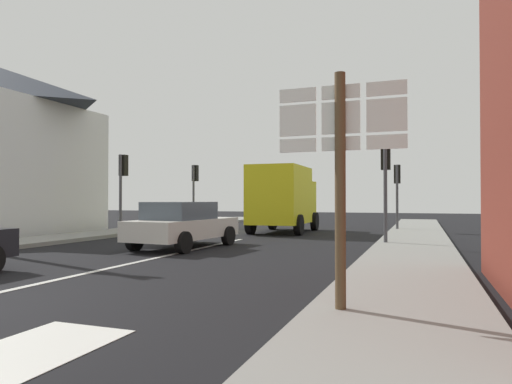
{
  "coord_description": "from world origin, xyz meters",
  "views": [
    {
      "loc": [
        6.62,
        -4.51,
        1.55
      ],
      "look_at": [
        1.37,
        9.95,
        1.8
      ],
      "focal_mm": 32.26,
      "sensor_mm": 36.0,
      "label": 1
    }
  ],
  "objects_px": {
    "sedan_far": "(183,224)",
    "delivery_truck": "(283,197)",
    "route_sign_post": "(340,165)",
    "traffic_light_near_right": "(386,169)",
    "traffic_light_far_left": "(195,181)",
    "traffic_light_near_left": "(123,176)",
    "traffic_light_far_right": "(397,182)"
  },
  "relations": [
    {
      "from": "delivery_truck",
      "to": "traffic_light_far_right",
      "type": "distance_m",
      "value": 5.66
    },
    {
      "from": "route_sign_post",
      "to": "traffic_light_far_left",
      "type": "height_order",
      "value": "traffic_light_far_left"
    },
    {
      "from": "sedan_far",
      "to": "traffic_light_near_right",
      "type": "xyz_separation_m",
      "value": [
        6.03,
        2.85,
        1.79
      ]
    },
    {
      "from": "traffic_light_far_right",
      "to": "delivery_truck",
      "type": "bearing_deg",
      "value": -152.72
    },
    {
      "from": "traffic_light_near_left",
      "to": "traffic_light_near_right",
      "type": "xyz_separation_m",
      "value": [
        10.93,
        -0.72,
        -0.02
      ]
    },
    {
      "from": "route_sign_post",
      "to": "traffic_light_far_left",
      "type": "bearing_deg",
      "value": 122.83
    },
    {
      "from": "route_sign_post",
      "to": "traffic_light_near_right",
      "type": "height_order",
      "value": "traffic_light_near_right"
    },
    {
      "from": "route_sign_post",
      "to": "traffic_light_near_left",
      "type": "distance_m",
      "value": 15.32
    },
    {
      "from": "traffic_light_near_left",
      "to": "delivery_truck",
      "type": "bearing_deg",
      "value": 34.68
    },
    {
      "from": "route_sign_post",
      "to": "traffic_light_far_left",
      "type": "distance_m",
      "value": 20.45
    },
    {
      "from": "traffic_light_far_left",
      "to": "traffic_light_near_left",
      "type": "relative_size",
      "value": 1.01
    },
    {
      "from": "sedan_far",
      "to": "route_sign_post",
      "type": "distance_m",
      "value": 9.4
    },
    {
      "from": "route_sign_post",
      "to": "delivery_truck",
      "type": "bearing_deg",
      "value": 109.3
    },
    {
      "from": "route_sign_post",
      "to": "traffic_light_far_left",
      "type": "relative_size",
      "value": 0.92
    },
    {
      "from": "traffic_light_near_left",
      "to": "traffic_light_near_right",
      "type": "relative_size",
      "value": 1.01
    },
    {
      "from": "delivery_truck",
      "to": "traffic_light_far_left",
      "type": "relative_size",
      "value": 1.45
    },
    {
      "from": "delivery_truck",
      "to": "traffic_light_far_left",
      "type": "xyz_separation_m",
      "value": [
        -5.95,
        2.51,
        0.93
      ]
    },
    {
      "from": "traffic_light_far_right",
      "to": "traffic_light_near_right",
      "type": "distance_m",
      "value": 7.41
    },
    {
      "from": "traffic_light_near_right",
      "to": "sedan_far",
      "type": "bearing_deg",
      "value": -154.67
    },
    {
      "from": "sedan_far",
      "to": "delivery_truck",
      "type": "height_order",
      "value": "delivery_truck"
    },
    {
      "from": "route_sign_post",
      "to": "traffic_light_near_left",
      "type": "height_order",
      "value": "traffic_light_near_left"
    },
    {
      "from": "traffic_light_far_left",
      "to": "traffic_light_near_right",
      "type": "distance_m",
      "value": 13.17
    },
    {
      "from": "traffic_light_near_left",
      "to": "traffic_light_far_left",
      "type": "bearing_deg",
      "value": 90.0
    },
    {
      "from": "route_sign_post",
      "to": "traffic_light_near_right",
      "type": "bearing_deg",
      "value": 90.87
    },
    {
      "from": "traffic_light_far_right",
      "to": "traffic_light_near_right",
      "type": "bearing_deg",
      "value": -90.0
    },
    {
      "from": "sedan_far",
      "to": "traffic_light_far_left",
      "type": "xyz_separation_m",
      "value": [
        -4.91,
        10.19,
        1.82
      ]
    },
    {
      "from": "traffic_light_far_right",
      "to": "sedan_far",
      "type": "bearing_deg",
      "value": -120.43
    },
    {
      "from": "sedan_far",
      "to": "traffic_light_far_left",
      "type": "height_order",
      "value": "traffic_light_far_left"
    },
    {
      "from": "traffic_light_near_right",
      "to": "traffic_light_far_right",
      "type": "bearing_deg",
      "value": 90.0
    },
    {
      "from": "delivery_truck",
      "to": "traffic_light_near_left",
      "type": "bearing_deg",
      "value": -145.32
    },
    {
      "from": "delivery_truck",
      "to": "route_sign_post",
      "type": "distance_m",
      "value": 15.55
    },
    {
      "from": "traffic_light_far_right",
      "to": "route_sign_post",
      "type": "bearing_deg",
      "value": -89.51
    }
  ]
}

